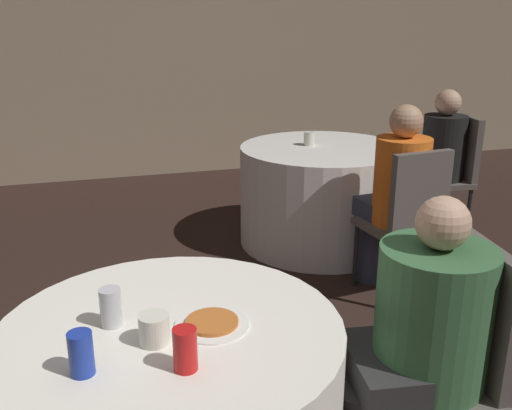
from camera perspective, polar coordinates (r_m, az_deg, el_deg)
The scene contains 14 objects.
wall_back at distance 6.08m, azimuth -16.01°, elevation 15.47°, with size 16.00×0.06×2.80m.
table_far at distance 4.28m, azimuth 6.57°, elevation 0.99°, with size 1.21×1.21×0.73m.
chair_near_east at distance 2.11m, azimuth 19.29°, elevation -13.63°, with size 0.45×0.45×0.93m.
chair_far_south at distance 3.42m, azimuth 15.05°, elevation -0.74°, with size 0.44×0.45×0.93m.
chair_far_east at distance 4.59m, azimuth 19.12°, elevation 3.72°, with size 0.46×0.45×0.93m.
person_black_shirt at distance 4.51m, azimuth 17.19°, elevation 3.84°, with size 0.50×0.35×1.13m.
person_orange_shirt at distance 3.53m, azimuth 13.44°, elevation 0.55°, with size 0.34×0.50×1.17m.
person_green_jacket at distance 2.03m, azimuth 15.26°, elevation -13.66°, with size 0.53×0.40×1.11m.
pizza_plate_near at distance 1.79m, azimuth -4.43°, elevation -11.70°, with size 0.23×0.23×0.02m.
soda_can_red at distance 1.58m, azimuth -7.10°, elevation -14.13°, with size 0.07×0.07×0.12m.
soda_can_silver at distance 1.82m, azimuth -14.33°, elevation -9.89°, with size 0.07×0.07×0.12m.
soda_can_blue at distance 1.62m, azimuth -17.09°, elevation -14.02°, with size 0.07×0.07×0.12m.
cup_near at distance 1.71m, azimuth -10.14°, elevation -12.13°, with size 0.09×0.09×0.09m.
cup_far at distance 4.22m, azimuth 5.36°, elevation 6.62°, with size 0.08×0.08×0.10m.
Camera 1 is at (-0.08, -1.61, 1.64)m, focal length 40.00 mm.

